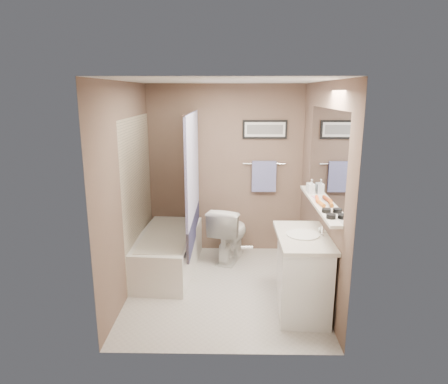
{
  "coord_description": "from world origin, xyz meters",
  "views": [
    {
      "loc": [
        0.08,
        -4.37,
        2.28
      ],
      "look_at": [
        0.0,
        0.15,
        1.15
      ],
      "focal_mm": 32.0,
      "sensor_mm": 36.0,
      "label": 1
    }
  ],
  "objects_px": {
    "toilet": "(229,233)",
    "candle_bowl_near": "(331,216)",
    "hair_brush_back": "(317,199)",
    "glass_jar": "(309,187)",
    "bathtub": "(167,252)",
    "hair_brush_front": "(320,203)",
    "vanity": "(303,274)",
    "soap_bottle": "(311,186)",
    "candle_bowl_far": "(326,211)"
  },
  "relations": [
    {
      "from": "toilet",
      "to": "vanity",
      "type": "relative_size",
      "value": 0.86
    },
    {
      "from": "toilet",
      "to": "hair_brush_front",
      "type": "bearing_deg",
      "value": 148.29
    },
    {
      "from": "soap_bottle",
      "to": "hair_brush_back",
      "type": "bearing_deg",
      "value": -90.0
    },
    {
      "from": "toilet",
      "to": "candle_bowl_near",
      "type": "height_order",
      "value": "candle_bowl_near"
    },
    {
      "from": "candle_bowl_far",
      "to": "hair_brush_back",
      "type": "height_order",
      "value": "hair_brush_back"
    },
    {
      "from": "bathtub",
      "to": "hair_brush_front",
      "type": "height_order",
      "value": "hair_brush_front"
    },
    {
      "from": "hair_brush_front",
      "to": "soap_bottle",
      "type": "height_order",
      "value": "soap_bottle"
    },
    {
      "from": "glass_jar",
      "to": "soap_bottle",
      "type": "xyz_separation_m",
      "value": [
        0.0,
        -0.11,
        0.03
      ]
    },
    {
      "from": "hair_brush_front",
      "to": "hair_brush_back",
      "type": "xyz_separation_m",
      "value": [
        0.0,
        0.17,
        0.0
      ]
    },
    {
      "from": "hair_brush_front",
      "to": "glass_jar",
      "type": "height_order",
      "value": "glass_jar"
    },
    {
      "from": "toilet",
      "to": "candle_bowl_far",
      "type": "distance_m",
      "value": 1.87
    },
    {
      "from": "hair_brush_back",
      "to": "soap_bottle",
      "type": "xyz_separation_m",
      "value": [
        0.0,
        0.35,
        0.06
      ]
    },
    {
      "from": "bathtub",
      "to": "glass_jar",
      "type": "bearing_deg",
      "value": 0.13
    },
    {
      "from": "soap_bottle",
      "to": "bathtub",
      "type": "bearing_deg",
      "value": 172.6
    },
    {
      "from": "vanity",
      "to": "hair_brush_front",
      "type": "bearing_deg",
      "value": 48.52
    },
    {
      "from": "hair_brush_back",
      "to": "glass_jar",
      "type": "height_order",
      "value": "glass_jar"
    },
    {
      "from": "soap_bottle",
      "to": "candle_bowl_near",
      "type": "bearing_deg",
      "value": -90.0
    },
    {
      "from": "vanity",
      "to": "toilet",
      "type": "bearing_deg",
      "value": 124.65
    },
    {
      "from": "toilet",
      "to": "candle_bowl_far",
      "type": "relative_size",
      "value": 8.58
    },
    {
      "from": "toilet",
      "to": "hair_brush_back",
      "type": "xyz_separation_m",
      "value": [
        0.97,
        -0.97,
        0.75
      ]
    },
    {
      "from": "candle_bowl_near",
      "to": "bathtub",
      "type": "bearing_deg",
      "value": 145.99
    },
    {
      "from": "vanity",
      "to": "hair_brush_back",
      "type": "distance_m",
      "value": 0.84
    },
    {
      "from": "toilet",
      "to": "glass_jar",
      "type": "distance_m",
      "value": 1.35
    },
    {
      "from": "hair_brush_back",
      "to": "candle_bowl_near",
      "type": "bearing_deg",
      "value": -90.0
    },
    {
      "from": "hair_brush_back",
      "to": "soap_bottle",
      "type": "bearing_deg",
      "value": 90.0
    },
    {
      "from": "candle_bowl_near",
      "to": "vanity",
      "type": "bearing_deg",
      "value": 123.77
    },
    {
      "from": "candle_bowl_far",
      "to": "hair_brush_back",
      "type": "distance_m",
      "value": 0.44
    },
    {
      "from": "vanity",
      "to": "glass_jar",
      "type": "xyz_separation_m",
      "value": [
        0.19,
        0.81,
        0.77
      ]
    },
    {
      "from": "candle_bowl_near",
      "to": "soap_bottle",
      "type": "relative_size",
      "value": 0.53
    },
    {
      "from": "toilet",
      "to": "hair_brush_front",
      "type": "distance_m",
      "value": 1.67
    },
    {
      "from": "toilet",
      "to": "candle_bowl_near",
      "type": "relative_size",
      "value": 8.58
    },
    {
      "from": "candle_bowl_far",
      "to": "glass_jar",
      "type": "bearing_deg",
      "value": 90.0
    },
    {
      "from": "hair_brush_back",
      "to": "soap_bottle",
      "type": "relative_size",
      "value": 1.31
    },
    {
      "from": "toilet",
      "to": "hair_brush_front",
      "type": "height_order",
      "value": "hair_brush_front"
    },
    {
      "from": "bathtub",
      "to": "candle_bowl_far",
      "type": "bearing_deg",
      "value": -25.65
    },
    {
      "from": "candle_bowl_far",
      "to": "soap_bottle",
      "type": "relative_size",
      "value": 0.53
    },
    {
      "from": "vanity",
      "to": "candle_bowl_near",
      "type": "relative_size",
      "value": 10.0
    },
    {
      "from": "vanity",
      "to": "glass_jar",
      "type": "height_order",
      "value": "glass_jar"
    },
    {
      "from": "bathtub",
      "to": "candle_bowl_far",
      "type": "relative_size",
      "value": 16.67
    },
    {
      "from": "hair_brush_back",
      "to": "glass_jar",
      "type": "bearing_deg",
      "value": 90.0
    },
    {
      "from": "soap_bottle",
      "to": "hair_brush_front",
      "type": "bearing_deg",
      "value": -90.0
    },
    {
      "from": "toilet",
      "to": "soap_bottle",
      "type": "xyz_separation_m",
      "value": [
        0.97,
        -0.62,
        0.81
      ]
    },
    {
      "from": "glass_jar",
      "to": "soap_bottle",
      "type": "height_order",
      "value": "soap_bottle"
    },
    {
      "from": "candle_bowl_far",
      "to": "soap_bottle",
      "type": "xyz_separation_m",
      "value": [
        0.0,
        0.78,
        0.06
      ]
    },
    {
      "from": "vanity",
      "to": "glass_jar",
      "type": "relative_size",
      "value": 9.0
    },
    {
      "from": "vanity",
      "to": "hair_brush_back",
      "type": "bearing_deg",
      "value": 65.99
    },
    {
      "from": "hair_brush_front",
      "to": "hair_brush_back",
      "type": "distance_m",
      "value": 0.17
    },
    {
      "from": "bathtub",
      "to": "hair_brush_front",
      "type": "xyz_separation_m",
      "value": [
        1.79,
        -0.74,
        0.89
      ]
    },
    {
      "from": "toilet",
      "to": "hair_brush_back",
      "type": "relative_size",
      "value": 3.51
    },
    {
      "from": "bathtub",
      "to": "vanity",
      "type": "bearing_deg",
      "value": -26.16
    }
  ]
}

